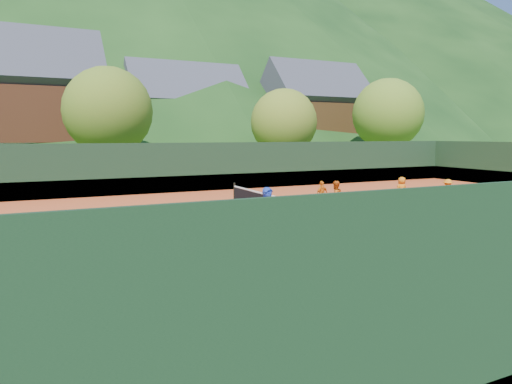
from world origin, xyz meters
name	(u,v)px	position (x,y,z in m)	size (l,w,h in m)	color
ground	(295,226)	(0.00, 0.00, 0.00)	(400.00, 400.00, 0.00)	#2B4E18
clay_court	(295,226)	(0.00, 0.00, 0.01)	(40.00, 24.00, 0.02)	#C0481F
mountain_far_right	(301,26)	(90.00, 150.00, 47.50)	(260.00, 260.00, 95.00)	black
coach	(268,216)	(-2.35, -2.36, 0.94)	(0.67, 0.44, 1.84)	#1A35A9
student_a	(335,197)	(2.96, 1.57, 0.75)	(0.71, 0.55, 1.46)	#D85F13
student_b	(322,194)	(3.41, 3.28, 0.66)	(0.75, 0.31, 1.28)	orange
student_c	(402,190)	(7.88, 2.74, 0.69)	(0.66, 0.43, 1.34)	orange
student_d	(447,192)	(9.31, 1.13, 0.67)	(0.85, 0.49, 1.31)	orange
tennis_ball_1	(493,253)	(3.09, -6.14, 0.05)	(0.07, 0.07, 0.07)	#B9DA24
tennis_ball_2	(260,242)	(-2.46, -2.01, 0.05)	(0.07, 0.07, 0.07)	#B9DA24
tennis_ball_3	(213,245)	(-3.99, -1.78, 0.05)	(0.07, 0.07, 0.07)	#B9DA24
tennis_ball_4	(301,282)	(-3.38, -6.04, 0.05)	(0.07, 0.07, 0.07)	#B9DA24
tennis_ball_5	(211,245)	(-4.00, -1.63, 0.05)	(0.07, 0.07, 0.07)	#B9DA24
tennis_ball_6	(233,353)	(-6.14, -8.56, 0.05)	(0.07, 0.07, 0.07)	#B9DA24
tennis_ball_7	(124,262)	(-6.79, -2.47, 0.05)	(0.07, 0.07, 0.07)	#B9DA24
tennis_ball_8	(59,349)	(-8.60, -7.25, 0.05)	(0.07, 0.07, 0.07)	#B9DA24
tennis_ball_9	(271,356)	(-5.65, -8.93, 0.05)	(0.07, 0.07, 0.07)	#B9DA24
tennis_ball_10	(411,309)	(-2.25, -8.39, 0.05)	(0.07, 0.07, 0.07)	#B9DA24
tennis_ball_12	(468,243)	(3.42, -4.98, 0.05)	(0.07, 0.07, 0.07)	#B9DA24
tennis_ball_13	(107,274)	(-7.37, -3.46, 0.05)	(0.07, 0.07, 0.07)	#B9DA24
tennis_ball_14	(272,248)	(-2.49, -2.89, 0.05)	(0.07, 0.07, 0.07)	#B9DA24
tennis_ball_15	(454,251)	(2.22, -5.51, 0.05)	(0.07, 0.07, 0.07)	#B9DA24
tennis_ball_16	(203,255)	(-4.62, -2.71, 0.05)	(0.07, 0.07, 0.07)	#B9DA24
tennis_ball_17	(282,299)	(-4.29, -6.78, 0.05)	(0.07, 0.07, 0.07)	#B9DA24
tennis_ball_18	(421,249)	(1.49, -4.94, 0.05)	(0.07, 0.07, 0.07)	#B9DA24
tennis_ball_19	(314,256)	(-1.79, -4.15, 0.05)	(0.07, 0.07, 0.07)	#B9DA24
tennis_ball_20	(336,237)	(0.17, -2.41, 0.05)	(0.07, 0.07, 0.07)	#B9DA24
tennis_ball_21	(266,248)	(-2.63, -2.75, 0.05)	(0.07, 0.07, 0.07)	#B9DA24
tennis_ball_22	(228,312)	(-5.58, -6.97, 0.05)	(0.07, 0.07, 0.07)	#B9DA24
tennis_ball_23	(261,305)	(-4.85, -6.94, 0.05)	(0.07, 0.07, 0.07)	#B9DA24
tennis_ball_24	(285,324)	(-4.87, -7.96, 0.05)	(0.07, 0.07, 0.07)	#B9DA24
tennis_ball_25	(242,264)	(-3.98, -4.01, 0.05)	(0.07, 0.07, 0.07)	#B9DA24
court_lines	(295,225)	(0.00, 0.00, 0.02)	(23.83, 11.03, 0.00)	silver
tennis_net	(295,213)	(0.00, 0.00, 0.52)	(0.10, 12.07, 1.10)	black
perimeter_fence	(295,193)	(0.00, 0.00, 1.27)	(40.40, 24.24, 3.00)	black
ball_hopper	(198,245)	(-5.28, -4.27, 0.77)	(0.57, 0.57, 1.00)	black
chalet_left	(20,110)	(-10.00, 30.00, 5.65)	(13.80, 9.93, 12.92)	beige
chalet_mid	(186,121)	(6.00, 34.00, 4.99)	(12.65, 8.82, 11.45)	beige
chalet_right	(314,120)	(20.00, 30.00, 5.26)	(11.50, 8.82, 11.91)	beige
tree_b	(108,111)	(-4.00, 20.00, 5.19)	(6.40, 6.40, 8.40)	#3D2818
tree_c	(284,122)	(10.00, 19.00, 4.54)	(5.60, 5.60, 7.35)	#3F2819
tree_d	(388,114)	(22.00, 20.00, 5.52)	(6.80, 6.80, 8.93)	#3F2919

